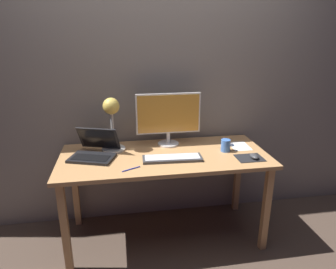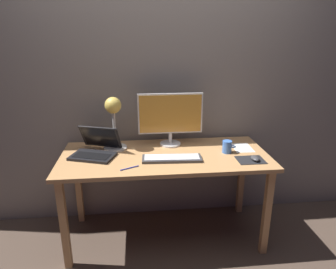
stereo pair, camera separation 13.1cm
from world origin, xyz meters
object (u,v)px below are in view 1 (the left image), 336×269
laptop (95,149)px  coffee_mug (226,145)px  monitor (168,116)px  pen (131,169)px  mouse (254,156)px  desk_lamp (112,116)px  keyboard_main (172,158)px

laptop → coffee_mug: 1.02m
monitor → laptop: size_ratio=1.31×
monitor → pen: monitor is taller
pen → mouse: bearing=2.4°
coffee_mug → laptop: bearing=175.8°
monitor → coffee_mug: monitor is taller
desk_lamp → keyboard_main: bearing=-32.7°
keyboard_main → desk_lamp: (-0.43, 0.28, 0.27)m
desk_lamp → pen: bearing=-73.1°
monitor → mouse: bearing=-34.3°
laptop → desk_lamp: size_ratio=0.95×
monitor → keyboard_main: 0.40m
coffee_mug → pen: (-0.76, -0.22, -0.04)m
mouse → pen: bearing=-177.6°
mouse → laptop: bearing=167.8°
desk_lamp → coffee_mug: desk_lamp is taller
keyboard_main → desk_lamp: size_ratio=1.05×
keyboard_main → laptop: bearing=163.0°
pen → desk_lamp: bearing=106.9°
keyboard_main → pen: 0.33m
monitor → desk_lamp: size_ratio=1.24×
mouse → desk_lamp: bearing=161.0°
keyboard_main → coffee_mug: coffee_mug is taller
monitor → pen: (-0.33, -0.44, -0.25)m
keyboard_main → coffee_mug: (0.45, 0.10, 0.04)m
monitor → coffee_mug: (0.43, -0.22, -0.20)m
monitor → desk_lamp: monitor is taller
desk_lamp → mouse: bearing=-19.0°
monitor → laptop: 0.64m
laptop → desk_lamp: (0.14, 0.10, 0.23)m
monitor → desk_lamp: bearing=-174.7°
mouse → coffee_mug: (-0.16, 0.18, 0.03)m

